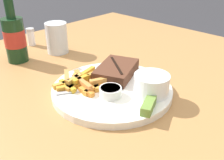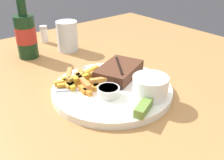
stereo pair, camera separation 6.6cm
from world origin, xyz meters
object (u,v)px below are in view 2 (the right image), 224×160
(pickle_spear, at_px, (144,107))
(fork_utensil, at_px, (80,89))
(steak_portion, at_px, (119,71))
(dinner_plate, at_px, (112,90))
(coleslaw_cup, at_px, (150,85))
(dipping_sauce_cup, at_px, (108,91))
(salt_shaker, at_px, (44,34))
(drinking_glass, at_px, (67,36))
(beer_bottle, at_px, (26,34))
(knife_utensil, at_px, (112,79))

(pickle_spear, distance_m, fork_utensil, 0.18)
(steak_portion, bearing_deg, dinner_plate, -146.62)
(steak_portion, bearing_deg, fork_utensil, 178.07)
(coleslaw_cup, xyz_separation_m, dipping_sauce_cup, (-0.08, 0.06, -0.02))
(salt_shaker, bearing_deg, dinner_plate, -96.04)
(coleslaw_cup, bearing_deg, drinking_glass, 85.49)
(beer_bottle, bearing_deg, drinking_glass, -13.17)
(knife_utensil, height_order, beer_bottle, beer_bottle)
(steak_portion, height_order, fork_utensil, steak_portion)
(fork_utensil, height_order, salt_shaker, salt_shaker)
(salt_shaker, bearing_deg, drinking_glass, -78.96)
(beer_bottle, bearing_deg, dipping_sauce_cup, -86.21)
(steak_portion, distance_m, pickle_spear, 0.18)
(beer_bottle, xyz_separation_m, drinking_glass, (0.14, -0.03, -0.03))
(steak_portion, bearing_deg, dipping_sauce_cup, -144.50)
(coleslaw_cup, xyz_separation_m, fork_utensil, (-0.11, 0.13, -0.03))
(dipping_sauce_cup, bearing_deg, dinner_plate, 38.78)
(pickle_spear, distance_m, knife_utensil, 0.16)
(dipping_sauce_cup, xyz_separation_m, drinking_glass, (0.11, 0.36, 0.02))
(pickle_spear, xyz_separation_m, drinking_glass, (0.09, 0.46, 0.02))
(dipping_sauce_cup, bearing_deg, drinking_glass, 73.28)
(coleslaw_cup, distance_m, drinking_glass, 0.43)
(dinner_plate, relative_size, fork_utensil, 2.53)
(coleslaw_cup, distance_m, knife_utensil, 0.13)
(knife_utensil, bearing_deg, steak_portion, -56.09)
(fork_utensil, bearing_deg, dipping_sauce_cup, -32.00)
(dipping_sauce_cup, xyz_separation_m, pickle_spear, (0.02, -0.10, -0.00))
(steak_portion, height_order, dipping_sauce_cup, steak_portion)
(dinner_plate, height_order, fork_utensil, fork_utensil)
(fork_utensil, distance_m, salt_shaker, 0.44)
(dinner_plate, xyz_separation_m, dipping_sauce_cup, (-0.03, -0.03, 0.02))
(coleslaw_cup, height_order, pickle_spear, coleslaw_cup)
(dinner_plate, bearing_deg, steak_portion, 33.38)
(dinner_plate, relative_size, steak_portion, 1.92)
(steak_portion, xyz_separation_m, fork_utensil, (-0.13, 0.00, -0.01))
(fork_utensil, relative_size, beer_bottle, 0.53)
(dipping_sauce_cup, xyz_separation_m, fork_utensil, (-0.04, 0.07, -0.01))
(knife_utensil, distance_m, salt_shaker, 0.44)
(coleslaw_cup, relative_size, salt_shaker, 1.32)
(dipping_sauce_cup, distance_m, fork_utensil, 0.08)
(dipping_sauce_cup, relative_size, salt_shaker, 0.84)
(knife_utensil, bearing_deg, pickle_spear, -172.91)
(knife_utensil, relative_size, beer_bottle, 0.70)
(coleslaw_cup, distance_m, dipping_sauce_cup, 0.10)
(steak_portion, relative_size, coleslaw_cup, 1.86)
(fork_utensil, height_order, beer_bottle, beer_bottle)
(pickle_spear, relative_size, fork_utensil, 0.60)
(beer_bottle, height_order, drinking_glass, beer_bottle)
(fork_utensil, bearing_deg, dinner_plate, -0.00)
(dinner_plate, distance_m, beer_bottle, 0.38)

